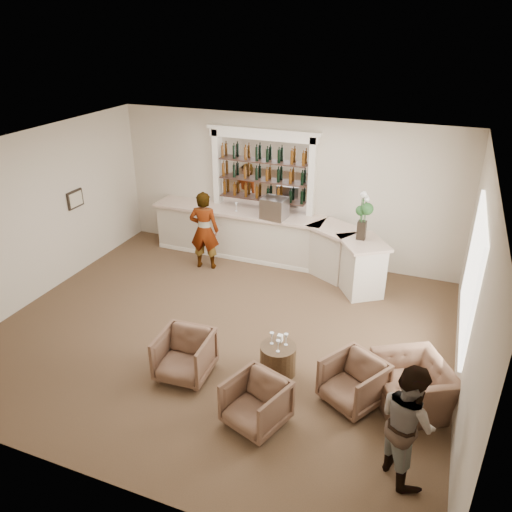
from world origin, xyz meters
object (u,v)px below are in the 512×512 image
at_px(cocktail_table, 278,359).
at_px(flower_vase, 363,213).
at_px(sommelier, 204,230).
at_px(armchair_far, 413,386).
at_px(bar_counter, 270,240).
at_px(armchair_right, 353,382).
at_px(guest, 407,422).
at_px(armchair_center, 256,403).
at_px(armchair_left, 185,355).
at_px(espresso_machine, 274,208).

xyz_separation_m(cocktail_table, flower_vase, (0.64, 3.21, 1.45)).
distance_m(sommelier, armchair_far, 5.70).
height_order(armchair_far, flower_vase, flower_vase).
distance_m(bar_counter, sommelier, 1.51).
bearing_deg(armchair_right, flower_vase, 130.52).
height_order(bar_counter, armchair_far, bar_counter).
height_order(bar_counter, flower_vase, flower_vase).
bearing_deg(sommelier, guest, 126.12).
bearing_deg(bar_counter, cocktail_table, -68.06).
distance_m(armchair_center, armchair_far, 2.30).
height_order(sommelier, armchair_right, sommelier).
relative_size(bar_counter, armchair_far, 5.21).
relative_size(cocktail_table, armchair_left, 0.69).
relative_size(bar_counter, guest, 3.52).
height_order(armchair_left, armchair_right, armchair_left).
height_order(armchair_center, armchair_right, armchair_right).
bearing_deg(armchair_right, armchair_left, -141.81).
height_order(bar_counter, sommelier, sommelier).
bearing_deg(armchair_far, armchair_center, -90.41).
distance_m(bar_counter, armchair_left, 4.32).
height_order(armchair_left, armchair_far, armchair_left).
bearing_deg(armchair_right, bar_counter, 155.18).
height_order(bar_counter, espresso_machine, espresso_machine).
distance_m(guest, flower_vase, 4.80).
xyz_separation_m(guest, armchair_right, (-0.82, 1.03, -0.45)).
bearing_deg(flower_vase, guest, -72.33).
xyz_separation_m(bar_counter, sommelier, (-1.28, -0.75, 0.32)).
bearing_deg(flower_vase, espresso_machine, 167.40).
xyz_separation_m(armchair_left, espresso_machine, (-0.03, 4.26, 1.00)).
xyz_separation_m(armchair_right, armchair_far, (0.82, 0.25, -0.01)).
height_order(cocktail_table, armchair_far, armchair_far).
relative_size(armchair_left, espresso_machine, 1.56).
height_order(sommelier, armchair_far, sommelier).
xyz_separation_m(bar_counter, flower_vase, (2.13, -0.50, 1.13)).
distance_m(cocktail_table, armchair_far, 2.07).
bearing_deg(espresso_machine, armchair_far, -41.88).
relative_size(bar_counter, armchair_right, 7.13).
bearing_deg(armchair_left, armchair_far, 6.56).
bearing_deg(bar_counter, guest, -54.50).
bearing_deg(armchair_left, espresso_machine, 86.95).
xyz_separation_m(cocktail_table, guest, (2.07, -1.28, 0.56)).
bearing_deg(espresso_machine, flower_vase, -7.69).
distance_m(bar_counter, cocktail_table, 4.02).
relative_size(bar_counter, cocktail_table, 9.93).
bearing_deg(bar_counter, espresso_machine, -23.61).
xyz_separation_m(armchair_center, espresso_machine, (-1.45, 4.83, 1.02)).
xyz_separation_m(armchair_center, armchair_right, (1.17, 0.92, 0.01)).
xyz_separation_m(armchair_left, armchair_center, (1.43, -0.57, -0.02)).
distance_m(cocktail_table, flower_vase, 3.58).
xyz_separation_m(sommelier, armchair_far, (4.84, -2.97, -0.54)).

